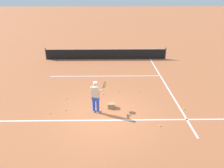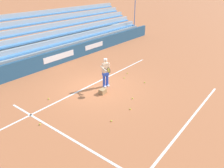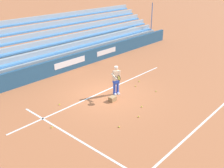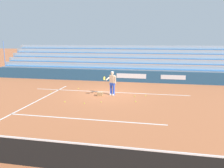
# 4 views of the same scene
# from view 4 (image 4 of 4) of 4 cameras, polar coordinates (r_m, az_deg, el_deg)

# --- Properties ---
(ground_plane) EXTENTS (160.00, 160.00, 0.00)m
(ground_plane) POSITION_cam_4_polar(r_m,az_deg,el_deg) (16.32, -1.22, -2.52)
(ground_plane) COLOR #B7663D
(court_baseline_white) EXTENTS (12.00, 0.10, 0.01)m
(court_baseline_white) POSITION_cam_4_polar(r_m,az_deg,el_deg) (16.79, -0.85, -2.11)
(court_baseline_white) COLOR white
(court_baseline_white) RESTS_ON ground
(court_sideline_white) EXTENTS (0.10, 12.00, 0.01)m
(court_sideline_white) POSITION_cam_4_polar(r_m,az_deg,el_deg) (14.26, -21.27, -5.36)
(court_sideline_white) COLOR white
(court_sideline_white) RESTS_ON ground
(court_service_line_white) EXTENTS (8.22, 0.10, 0.01)m
(court_service_line_white) POSITION_cam_4_polar(r_m,az_deg,el_deg) (11.24, -7.27, -9.09)
(court_service_line_white) COLOR white
(court_service_line_white) RESTS_ON ground
(back_wall_sponsor_board) EXTENTS (27.51, 0.25, 1.10)m
(back_wall_sponsor_board) POSITION_cam_4_polar(r_m,az_deg,el_deg) (20.99, 1.68, 2.12)
(back_wall_sponsor_board) COLOR navy
(back_wall_sponsor_board) RESTS_ON ground
(bleacher_stand) EXTENTS (26.14, 4.00, 3.85)m
(bleacher_stand) POSITION_cam_4_polar(r_m,az_deg,el_deg) (23.52, 2.72, 3.72)
(bleacher_stand) COLOR #9EA3A8
(bleacher_stand) RESTS_ON ground
(tennis_player) EXTENTS (0.79, 0.94, 1.71)m
(tennis_player) POSITION_cam_4_polar(r_m,az_deg,el_deg) (15.75, 0.02, 0.30)
(tennis_player) COLOR blue
(tennis_player) RESTS_ON ground
(ball_box_cardboard) EXTENTS (0.41, 0.31, 0.26)m
(ball_box_cardboard) POSITION_cam_4_polar(r_m,az_deg,el_deg) (15.67, -3.14, -2.63)
(ball_box_cardboard) COLOR #A87F51
(ball_box_cardboard) RESTS_ON ground
(tennis_ball_stray_back) EXTENTS (0.07, 0.07, 0.07)m
(tennis_ball_stray_back) POSITION_cam_4_polar(r_m,az_deg,el_deg) (14.04, -2.84, -4.70)
(tennis_ball_stray_back) COLOR #CCE533
(tennis_ball_stray_back) RESTS_ON ground
(tennis_ball_toward_net) EXTENTS (0.07, 0.07, 0.07)m
(tennis_ball_toward_net) POSITION_cam_4_polar(r_m,az_deg,el_deg) (15.54, 5.94, -3.16)
(tennis_ball_toward_net) COLOR #CCE533
(tennis_ball_toward_net) RESTS_ON ground
(tennis_ball_far_left) EXTENTS (0.07, 0.07, 0.07)m
(tennis_ball_far_left) POSITION_cam_4_polar(r_m,az_deg,el_deg) (14.40, -12.21, -4.54)
(tennis_ball_far_left) COLOR #CCE533
(tennis_ball_far_left) RESTS_ON ground
(tennis_ball_far_right) EXTENTS (0.07, 0.07, 0.07)m
(tennis_ball_far_right) POSITION_cam_4_polar(r_m,az_deg,el_deg) (13.83, -7.24, -5.02)
(tennis_ball_far_right) COLOR #CCE533
(tennis_ball_far_right) RESTS_ON ground
(tennis_ball_by_box) EXTENTS (0.07, 0.07, 0.07)m
(tennis_ball_by_box) POSITION_cam_4_polar(r_m,az_deg,el_deg) (18.03, -8.80, -1.21)
(tennis_ball_by_box) COLOR #CCE533
(tennis_ball_by_box) RESTS_ON ground
(tennis_ball_on_baseline) EXTENTS (0.07, 0.07, 0.07)m
(tennis_ball_on_baseline) POSITION_cam_4_polar(r_m,az_deg,el_deg) (14.20, 6.17, -4.57)
(tennis_ball_on_baseline) COLOR #CCE533
(tennis_ball_on_baseline) RESTS_ON ground
(tennis_ball_near_player) EXTENTS (0.07, 0.07, 0.07)m
(tennis_ball_near_player) POSITION_cam_4_polar(r_m,az_deg,el_deg) (15.78, 8.78, -3.01)
(tennis_ball_near_player) COLOR #CCE533
(tennis_ball_near_player) RESTS_ON ground
(tennis_ball_midcourt) EXTENTS (0.07, 0.07, 0.07)m
(tennis_ball_midcourt) POSITION_cam_4_polar(r_m,az_deg,el_deg) (17.27, -15.68, -2.06)
(tennis_ball_midcourt) COLOR #CCE533
(tennis_ball_midcourt) RESTS_ON ground
(tennis_net) EXTENTS (11.09, 0.09, 1.07)m
(tennis_net) POSITION_cam_4_polar(r_m,az_deg,el_deg) (7.40, -18.41, -16.74)
(tennis_net) COLOR #33383D
(tennis_net) RESTS_ON ground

